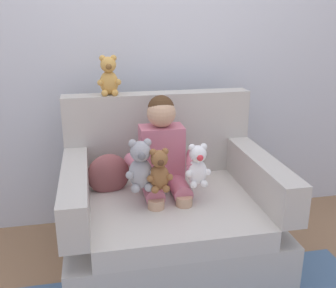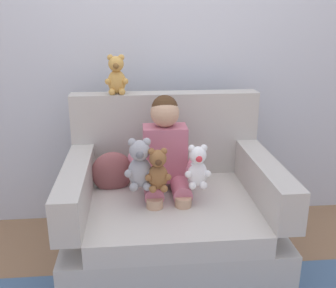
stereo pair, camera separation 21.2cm
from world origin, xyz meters
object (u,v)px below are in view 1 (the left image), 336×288
seated_child (164,159)px  plush_grey (141,166)px  plush_brown (159,171)px  armchair (169,216)px  plush_white (197,166)px  plush_honey_on_backrest (109,77)px  throw_pillow (109,174)px

seated_child → plush_grey: size_ratio=2.86×
plush_brown → plush_grey: plush_grey is taller
armchair → plush_white: armchair is taller
plush_grey → seated_child: bearing=26.8°
armchair → plush_white: 0.41m
plush_brown → plush_honey_on_backrest: 0.71m
seated_child → plush_white: 0.23m
seated_child → plush_grey: (-0.16, -0.16, 0.03)m
seated_child → plush_brown: (-0.06, -0.19, 0.01)m
plush_white → plush_grey: 0.32m
plush_honey_on_backrest → seated_child: bearing=-49.6°
armchair → plush_grey: bearing=-146.1°
armchair → plush_honey_on_backrest: 0.93m
armchair → plush_grey: armchair is taller
armchair → plush_white: size_ratio=4.95×
plush_white → throw_pillow: size_ratio=0.94×
armchair → seated_child: (-0.02, 0.04, 0.36)m
seated_child → plush_white: (0.16, -0.17, 0.01)m
seated_child → plush_grey: bearing=-133.0°
armchair → plush_grey: (-0.18, -0.12, 0.39)m
seated_child → plush_honey_on_backrest: (-0.28, 0.32, 0.45)m
armchair → plush_brown: bearing=-118.3°
plush_honey_on_backrest → plush_brown: bearing=-67.6°
plush_honey_on_backrest → plush_white: bearing=-49.0°
armchair → plush_brown: size_ratio=5.02×
plush_grey → plush_honey_on_backrest: bearing=85.8°
plush_brown → plush_white: size_ratio=0.99×
plush_grey → throw_pillow: 0.34m
plush_brown → seated_child: bearing=68.7°
seated_child → plush_brown: bearing=-105.8°
plush_grey → plush_honey_on_backrest: size_ratio=1.17×
armchair → plush_honey_on_backrest: (-0.31, 0.36, 0.80)m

